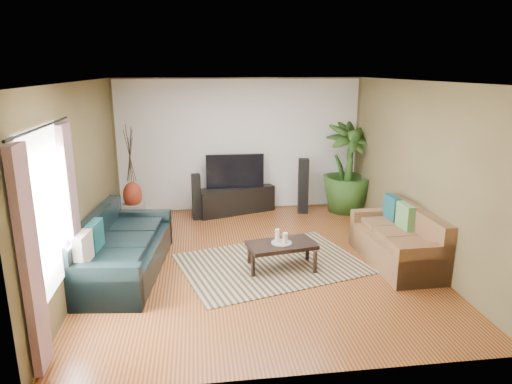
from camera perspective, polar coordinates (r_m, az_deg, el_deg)
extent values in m
plane|color=#9E5A28|center=(7.12, 0.21, -8.60)|extent=(5.50, 5.50, 0.00)
plane|color=white|center=(6.52, 0.24, 13.66)|extent=(5.50, 5.50, 0.00)
plane|color=brown|center=(9.38, -2.04, 5.83)|extent=(5.00, 0.00, 5.00)
plane|color=brown|center=(4.11, 5.40, -6.69)|extent=(5.00, 0.00, 5.00)
plane|color=brown|center=(6.83, -21.04, 1.28)|extent=(0.00, 5.50, 5.50)
plane|color=brown|center=(7.45, 19.68, 2.48)|extent=(0.00, 5.50, 5.50)
plane|color=white|center=(9.37, -2.03, 5.82)|extent=(4.90, 0.00, 4.90)
plane|color=white|center=(5.33, -24.71, -2.32)|extent=(0.00, 1.80, 1.80)
cube|color=gray|center=(4.72, -26.38, -7.91)|extent=(0.08, 0.35, 2.20)
cube|color=gray|center=(6.07, -22.00, -2.45)|extent=(0.08, 0.35, 2.20)
cylinder|color=black|center=(5.14, -25.28, 7.33)|extent=(0.03, 1.90, 0.03)
cube|color=black|center=(6.86, -16.25, -6.37)|extent=(1.26, 2.43, 0.85)
cube|color=brown|center=(7.23, 17.15, -5.33)|extent=(0.85, 1.80, 0.85)
cube|color=tan|center=(7.02, 1.94, -8.92)|extent=(3.06, 2.53, 0.01)
cube|color=black|center=(6.80, 3.18, -7.98)|extent=(1.06, 0.70, 0.40)
cylinder|color=gray|center=(6.72, 3.21, -6.36)|extent=(0.30, 0.30, 0.01)
cylinder|color=#F3E8CD|center=(6.70, 2.67, -5.46)|extent=(0.06, 0.06, 0.20)
cylinder|color=#EFE5CA|center=(6.66, 3.62, -5.80)|extent=(0.06, 0.06, 0.15)
cylinder|color=white|center=(6.76, 3.71, -5.59)|extent=(0.06, 0.06, 0.12)
cube|color=black|center=(9.36, -2.60, -1.00)|extent=(1.66, 0.96, 0.53)
cube|color=black|center=(9.21, -2.64, 2.63)|extent=(1.16, 0.06, 0.69)
cube|color=black|center=(8.96, -7.46, -0.61)|extent=(0.18, 0.20, 0.91)
cube|color=black|center=(9.32, 5.93, 0.74)|extent=(0.23, 0.25, 1.12)
imported|color=#244717|center=(9.48, 11.35, 2.95)|extent=(1.25, 1.25, 1.82)
cylinder|color=black|center=(9.67, 11.11, -1.58)|extent=(0.34, 0.34, 0.26)
cube|color=#979895|center=(9.01, -15.01, -2.63)|extent=(0.43, 0.43, 0.39)
ellipsoid|color=maroon|center=(8.91, -15.18, -0.35)|extent=(0.36, 0.36, 0.50)
cube|color=brown|center=(8.08, -16.90, -4.40)|extent=(0.52, 0.52, 0.51)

